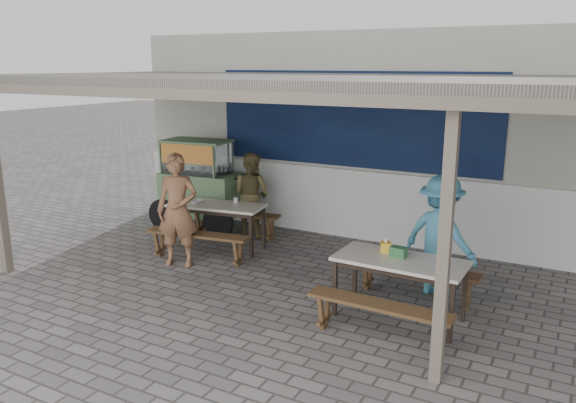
# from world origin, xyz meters

# --- Properties ---
(ground) EXTENTS (60.00, 60.00, 0.00)m
(ground) POSITION_xyz_m (0.00, 0.00, 0.00)
(ground) COLOR slate
(ground) RESTS_ON ground
(back_wall) EXTENTS (9.00, 1.28, 3.50)m
(back_wall) POSITION_xyz_m (-0.00, 3.58, 1.72)
(back_wall) COLOR #BAB7A7
(back_wall) RESTS_ON ground
(warung_roof) EXTENTS (9.00, 4.21, 2.81)m
(warung_roof) POSITION_xyz_m (0.02, 0.90, 2.71)
(warung_roof) COLOR #635C55
(warung_roof) RESTS_ON ground
(table_left) EXTENTS (1.63, 0.87, 0.75)m
(table_left) POSITION_xyz_m (-1.82, 1.35, 0.67)
(table_left) COLOR white
(table_left) RESTS_ON ground
(bench_left_street) EXTENTS (1.68, 0.53, 0.45)m
(bench_left_street) POSITION_xyz_m (-1.72, 0.70, 0.34)
(bench_left_street) COLOR brown
(bench_left_street) RESTS_ON ground
(bench_left_wall) EXTENTS (1.68, 0.53, 0.45)m
(bench_left_wall) POSITION_xyz_m (-1.92, 2.00, 0.34)
(bench_left_wall) COLOR brown
(bench_left_wall) RESTS_ON ground
(table_right) EXTENTS (1.52, 0.76, 0.75)m
(table_right) POSITION_xyz_m (1.61, 0.23, 0.67)
(table_right) COLOR white
(table_right) RESTS_ON ground
(bench_right_street) EXTENTS (1.61, 0.32, 0.45)m
(bench_right_street) POSITION_xyz_m (1.59, -0.44, 0.34)
(bench_right_street) COLOR brown
(bench_right_street) RESTS_ON ground
(bench_right_wall) EXTENTS (1.61, 0.32, 0.45)m
(bench_right_wall) POSITION_xyz_m (1.63, 0.89, 0.34)
(bench_right_wall) COLOR brown
(bench_right_wall) RESTS_ON ground
(vendor_cart) EXTENTS (2.03, 0.94, 1.64)m
(vendor_cart) POSITION_xyz_m (-2.76, 2.14, 0.89)
(vendor_cart) COLOR #699462
(vendor_cart) RESTS_ON ground
(patron_street_side) EXTENTS (0.73, 0.61, 1.70)m
(patron_street_side) POSITION_xyz_m (-1.87, 0.44, 0.85)
(patron_street_side) COLOR brown
(patron_street_side) RESTS_ON ground
(patron_wall_side) EXTENTS (0.77, 0.63, 1.48)m
(patron_wall_side) POSITION_xyz_m (-1.74, 2.28, 0.74)
(patron_wall_side) COLOR brown
(patron_wall_side) RESTS_ON ground
(patron_right_table) EXTENTS (1.16, 0.89, 1.59)m
(patron_right_table) POSITION_xyz_m (1.83, 1.20, 0.80)
(patron_right_table) COLOR teal
(patron_right_table) RESTS_ON ground
(tissue_box) EXTENTS (0.16, 0.16, 0.12)m
(tissue_box) POSITION_xyz_m (1.37, 0.39, 0.81)
(tissue_box) COLOR yellow
(tissue_box) RESTS_ON table_right
(donation_box) EXTENTS (0.20, 0.14, 0.12)m
(donation_box) POSITION_xyz_m (1.56, 0.28, 0.81)
(donation_box) COLOR #2D6636
(donation_box) RESTS_ON table_right
(condiment_jar) EXTENTS (0.07, 0.07, 0.08)m
(condiment_jar) POSITION_xyz_m (-1.60, 1.59, 0.79)
(condiment_jar) COLOR silver
(condiment_jar) RESTS_ON table_left
(condiment_bowl) EXTENTS (0.21, 0.21, 0.05)m
(condiment_bowl) POSITION_xyz_m (-2.16, 1.27, 0.77)
(condiment_bowl) COLOR white
(condiment_bowl) RESTS_ON table_left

